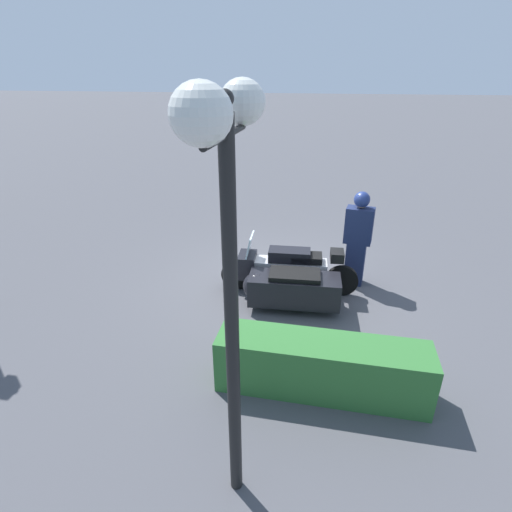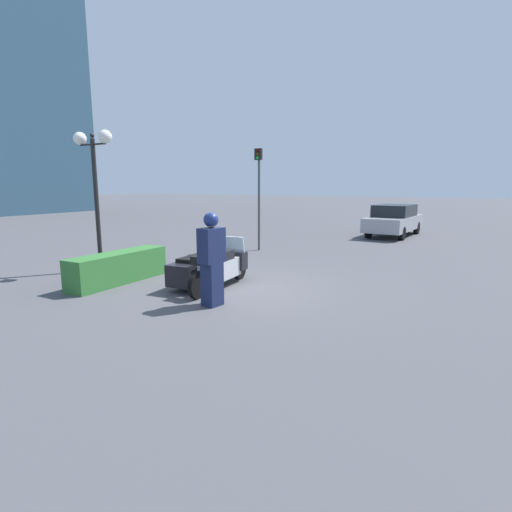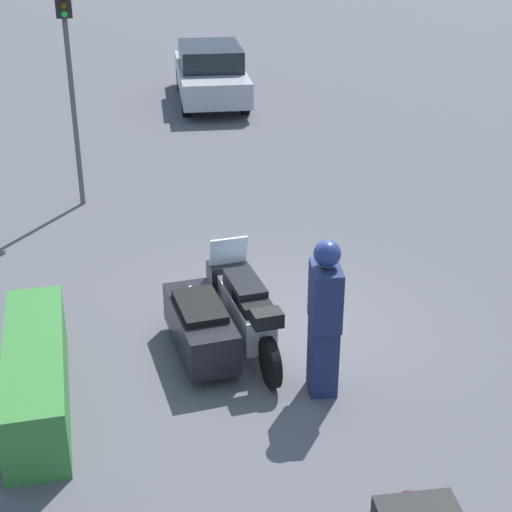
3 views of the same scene
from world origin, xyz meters
TOP-DOWN VIEW (x-y plane):
  - ground_plane at (0.00, 0.00)m, footprint 160.00×160.00m
  - police_motorcycle at (-0.16, 0.61)m, footprint 2.61×1.19m
  - officer_rider at (-1.40, -0.35)m, footprint 0.55×0.39m
  - hedge_bush_curbside at (-0.91, 2.80)m, footprint 2.73×0.64m
  - twin_lamp_post at (-0.14, 4.35)m, footprint 0.35×1.34m

SIDE VIEW (x-z plane):
  - ground_plane at x=0.00m, z-range 0.00..0.00m
  - hedge_bush_curbside at x=-0.91m, z-range 0.00..0.76m
  - police_motorcycle at x=-0.16m, z-range -0.12..1.02m
  - officer_rider at x=-1.40m, z-range 0.05..1.93m
  - twin_lamp_post at x=-0.14m, z-range 1.08..4.91m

